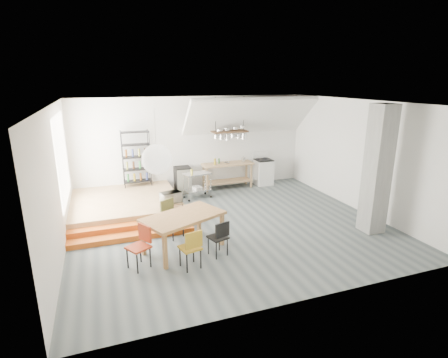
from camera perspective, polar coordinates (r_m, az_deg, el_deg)
name	(u,v)px	position (r m, az deg, el deg)	size (l,w,h in m)	color
floor	(230,225)	(9.36, 0.94, -7.58)	(8.00, 8.00, 0.00)	#4C5658
wall_back	(194,144)	(12.11, -4.90, 5.73)	(8.00, 0.04, 3.20)	silver
wall_left	(57,182)	(8.36, -25.61, -0.45)	(0.04, 7.00, 3.20)	silver
wall_right	(359,156)	(10.89, 21.13, 3.56)	(0.04, 7.00, 3.20)	silver
ceiling	(230,103)	(8.60, 1.03, 12.38)	(8.00, 7.00, 0.02)	white
slope_ceiling	(250,116)	(12.01, 4.21, 10.24)	(4.40, 1.80, 0.15)	white
window_pane	(62,159)	(9.77, -24.87, 3.03)	(0.02, 2.50, 2.20)	white
platform	(126,205)	(10.64, -15.72, -4.07)	(3.00, 3.00, 0.40)	#9C7C4E
step_lower	(133,236)	(8.89, -14.64, -8.99)	(3.00, 0.35, 0.13)	#C05316
step_upper	(131,228)	(9.18, -14.89, -7.73)	(3.00, 0.35, 0.27)	#C05316
concrete_column	(377,170)	(9.34, 23.76, 1.37)	(0.50, 0.50, 3.20)	gray
kitchen_counter	(228,171)	(12.32, 0.58, 1.32)	(1.80, 0.60, 0.91)	#9C7C4E
stove	(263,171)	(12.90, 6.41, 1.23)	(0.60, 0.60, 1.18)	white
pot_rack	(231,134)	(11.85, 1.10, 7.41)	(1.20, 0.50, 1.43)	#402819
wire_shelving	(136,158)	(11.53, -14.14, 3.40)	(0.88, 0.38, 1.80)	black
microwave_shelf	(171,203)	(9.48, -8.63, -3.90)	(0.60, 0.40, 0.16)	#9C7C4E
paper_lantern	(157,159)	(7.10, -10.90, 3.17)	(0.60, 0.60, 0.60)	white
dining_table	(183,219)	(7.86, -6.67, -6.51)	(2.01, 1.62, 0.84)	olive
chair_mustard	(192,246)	(7.17, -5.32, -10.82)	(0.47, 0.47, 0.86)	#AF851E
chair_black	(220,235)	(7.64, -0.72, -9.20)	(0.47, 0.47, 0.82)	black
chair_olive	(171,215)	(8.65, -8.71, -5.81)	(0.59, 0.59, 0.93)	brown
chair_red	(141,243)	(7.42, -13.41, -10.10)	(0.56, 0.56, 0.89)	#C13B1B
rolling_cart	(197,182)	(11.32, -4.39, -0.47)	(0.92, 0.62, 0.84)	silver
mini_fridge	(183,180)	(11.97, -6.74, -0.12)	(0.52, 0.52, 0.89)	black
microwave	(171,197)	(9.43, -8.67, -2.97)	(0.52, 0.35, 0.29)	beige
bowl	(227,163)	(12.18, 0.44, 2.65)	(0.20, 0.20, 0.05)	silver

